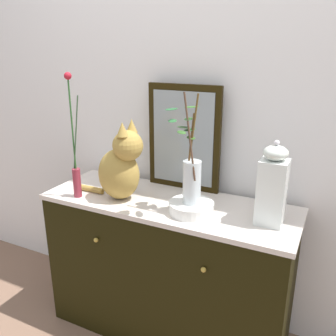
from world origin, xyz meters
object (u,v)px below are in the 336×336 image
(sideboard, at_px, (168,268))
(mirror_leaning, at_px, (184,138))
(bowl_porcelain, at_px, (191,207))
(vase_glass_clear, at_px, (191,176))
(vase_slim_green, at_px, (76,164))
(jar_lidded_porcelain, at_px, (272,186))
(cat_sitting, at_px, (121,166))

(sideboard, relative_size, mirror_leaning, 2.30)
(bowl_porcelain, bearing_deg, vase_glass_clear, -167.34)
(sideboard, height_order, vase_slim_green, vase_slim_green)
(bowl_porcelain, xyz_separation_m, vase_glass_clear, (-0.00, -0.00, 0.16))
(mirror_leaning, bearing_deg, vase_slim_green, -140.89)
(jar_lidded_porcelain, bearing_deg, vase_slim_green, -171.64)
(sideboard, relative_size, vase_slim_green, 2.06)
(mirror_leaning, relative_size, vase_glass_clear, 1.11)
(cat_sitting, bearing_deg, jar_lidded_porcelain, 4.69)
(bowl_porcelain, relative_size, jar_lidded_porcelain, 0.56)
(mirror_leaning, relative_size, jar_lidded_porcelain, 1.49)
(vase_glass_clear, bearing_deg, jar_lidded_porcelain, 9.19)
(mirror_leaning, bearing_deg, vase_glass_clear, -59.73)
(sideboard, xyz_separation_m, jar_lidded_porcelain, (0.51, -0.01, 0.58))
(cat_sitting, bearing_deg, vase_glass_clear, 0.46)
(sideboard, height_order, cat_sitting, cat_sitting)
(mirror_leaning, xyz_separation_m, cat_sitting, (-0.22, -0.28, -0.11))
(cat_sitting, height_order, vase_glass_clear, vase_glass_clear)
(vase_slim_green, xyz_separation_m, bowl_porcelain, (0.61, 0.08, -0.15))
(sideboard, distance_m, mirror_leaning, 0.72)
(bowl_porcelain, height_order, jar_lidded_porcelain, jar_lidded_porcelain)
(vase_slim_green, bearing_deg, sideboard, 18.70)
(mirror_leaning, xyz_separation_m, bowl_porcelain, (0.17, -0.28, -0.26))
(cat_sitting, bearing_deg, mirror_leaning, 51.62)
(cat_sitting, bearing_deg, sideboard, 17.46)
(vase_glass_clear, bearing_deg, sideboard, 155.69)
(sideboard, distance_m, jar_lidded_porcelain, 0.77)
(sideboard, height_order, vase_glass_clear, vase_glass_clear)
(mirror_leaning, relative_size, cat_sitting, 1.37)
(sideboard, distance_m, vase_slim_green, 0.75)
(sideboard, xyz_separation_m, vase_slim_green, (-0.45, -0.15, 0.58))
(vase_slim_green, bearing_deg, vase_glass_clear, 7.88)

